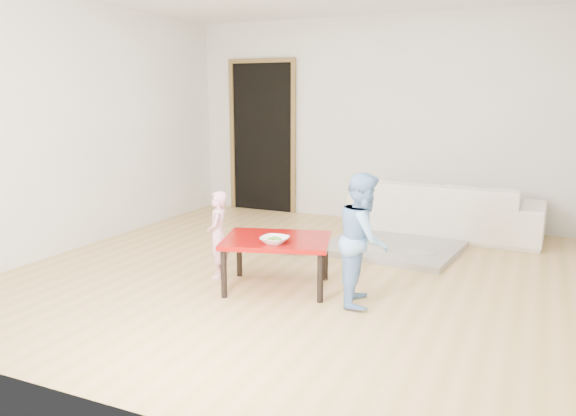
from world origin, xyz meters
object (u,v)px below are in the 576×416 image
Objects in this scene: basin at (296,246)px; bowl at (275,240)px; child_blue at (363,239)px; child_pink at (218,235)px; sofa at (445,208)px; red_table at (277,263)px.

bowl is at bearing -74.07° from basin.
basin is (-1.07, 1.15, -0.46)m from child_blue.
bowl is at bearing 49.14° from child_pink.
sofa is 2.93m from child_pink.
child_pink is 1.16m from basin.
child_blue reaches higher than sofa.
child_pink is (-0.68, 0.23, -0.08)m from bowl.
red_table is at bearing 74.62° from child_blue.
sofa is 2.75× the size of child_pink.
sofa is 2.44× the size of red_table.
child_blue reaches higher than basin.
red_table is 0.30m from bowl.
basin is at bearing 105.93° from bowl.
bowl reaches higher than red_table.
sofa is 2.83m from bowl.
child_blue is 2.79× the size of basin.
bowl is at bearing -70.41° from red_table.
red_table is 2.36× the size of basin.
child_blue reaches higher than red_table.
bowl is (0.06, -0.16, 0.25)m from red_table.
red_table is (-0.99, -2.51, -0.09)m from sofa.
child_pink is 1.39m from child_blue.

